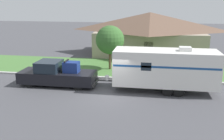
# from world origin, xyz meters

# --- Properties ---
(ground_plane) EXTENTS (120.00, 120.00, 0.00)m
(ground_plane) POSITION_xyz_m (0.00, 0.00, 0.00)
(ground_plane) COLOR #47474C
(curb_strip) EXTENTS (80.00, 0.30, 0.14)m
(curb_strip) POSITION_xyz_m (0.00, 3.75, 0.07)
(curb_strip) COLOR #ADADA8
(curb_strip) RESTS_ON ground_plane
(lawn_strip) EXTENTS (80.00, 7.00, 0.03)m
(lawn_strip) POSITION_xyz_m (0.00, 7.40, 0.01)
(lawn_strip) COLOR #477538
(lawn_strip) RESTS_ON ground_plane
(house_across_street) EXTENTS (13.65, 7.93, 5.05)m
(house_across_street) POSITION_xyz_m (2.35, 14.58, 2.62)
(house_across_street) COLOR gray
(house_across_street) RESTS_ON ground_plane
(pickup_truck) EXTENTS (6.00, 2.06, 2.02)m
(pickup_truck) POSITION_xyz_m (-4.45, 1.48, 0.84)
(pickup_truck) COLOR black
(pickup_truck) RESTS_ON ground_plane
(travel_trailer) EXTENTS (8.54, 2.37, 3.29)m
(travel_trailer) POSITION_xyz_m (3.71, 1.48, 1.75)
(travel_trailer) COLOR black
(travel_trailer) RESTS_ON ground_plane
(mailbox) EXTENTS (0.48, 0.20, 1.31)m
(mailbox) POSITION_xyz_m (-6.73, 4.71, 1.01)
(mailbox) COLOR brown
(mailbox) RESTS_ON ground_plane
(tree_in_yard) EXTENTS (2.68, 2.68, 4.18)m
(tree_in_yard) POSITION_xyz_m (-1.18, 6.73, 2.83)
(tree_in_yard) COLOR brown
(tree_in_yard) RESTS_ON ground_plane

